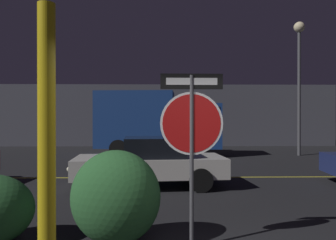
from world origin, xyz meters
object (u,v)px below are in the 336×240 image
at_px(yellow_pole_left, 47,175).
at_px(delivery_truck, 159,122).
at_px(stop_sign, 192,125).
at_px(hedge_bush_2, 116,197).
at_px(street_lamp, 299,61).
at_px(passing_car_2, 151,162).

height_order(yellow_pole_left, delivery_truck, delivery_truck).
bearing_deg(yellow_pole_left, stop_sign, 55.80).
distance_m(hedge_bush_2, street_lamp, 14.16).
height_order(yellow_pole_left, street_lamp, street_lamp).
xyz_separation_m(stop_sign, passing_car_2, (-0.72, 4.19, -1.09)).
height_order(yellow_pole_left, passing_car_2, yellow_pole_left).
distance_m(passing_car_2, street_lamp, 10.95).
relative_size(delivery_truck, street_lamp, 0.94).
bearing_deg(hedge_bush_2, yellow_pole_left, -96.89).
height_order(passing_car_2, street_lamp, street_lamp).
bearing_deg(street_lamp, yellow_pole_left, -119.99).
bearing_deg(yellow_pole_left, delivery_truck, 86.56).
distance_m(stop_sign, yellow_pole_left, 2.44).
bearing_deg(stop_sign, yellow_pole_left, -125.05).
bearing_deg(street_lamp, stop_sign, -119.22).
xyz_separation_m(yellow_pole_left, delivery_truck, (0.82, 13.67, 0.30)).
xyz_separation_m(stop_sign, yellow_pole_left, (-1.35, -1.99, -0.37)).
bearing_deg(hedge_bush_2, delivery_truck, 87.20).
height_order(stop_sign, hedge_bush_2, stop_sign).
height_order(hedge_bush_2, passing_car_2, hedge_bush_2).
distance_m(yellow_pole_left, hedge_bush_2, 2.26).
bearing_deg(passing_car_2, stop_sign, -174.96).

